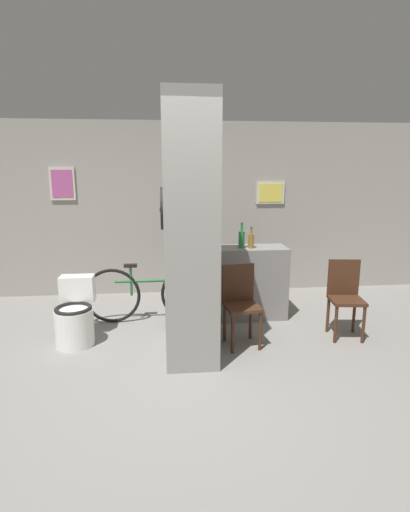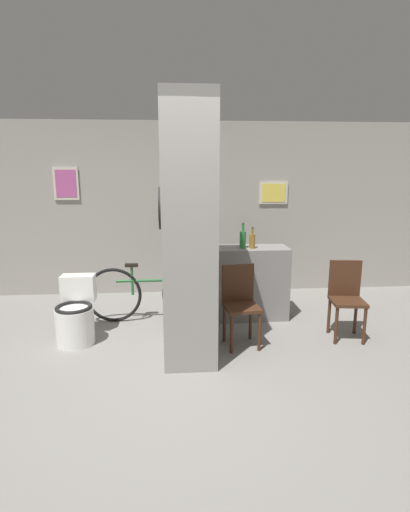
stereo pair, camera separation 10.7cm
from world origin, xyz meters
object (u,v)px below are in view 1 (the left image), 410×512
object	(u,v)px
bottle_tall	(242,239)
chair_by_doorway	(345,295)
toilet	(75,317)
bicycle	(151,294)
chair_near_pillar	(241,301)

from	to	relation	value
bottle_tall	chair_by_doorway	bearing A→B (deg)	-31.86
toilet	bicycle	world-z (taller)	bicycle
bottle_tall	toilet	bearing A→B (deg)	-163.70
toilet	chair_near_pillar	world-z (taller)	chair_near_pillar
chair_by_doorway	bottle_tall	distance (m)	1.40
bicycle	toilet	bearing A→B (deg)	-145.39
chair_by_doorway	bicycle	bearing A→B (deg)	170.40
toilet	bicycle	bearing A→B (deg)	34.61
toilet	bottle_tall	size ratio (longest dim) A/B	2.20
chair_near_pillar	chair_by_doorway	bearing A→B (deg)	-2.78
bicycle	bottle_tall	size ratio (longest dim) A/B	5.10
toilet	bottle_tall	distance (m)	2.19
toilet	chair_near_pillar	xyz separation A→B (m)	(1.82, -0.20, 0.19)
chair_by_doorway	chair_near_pillar	bearing A→B (deg)	-168.52
toilet	bottle_tall	world-z (taller)	bottle_tall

